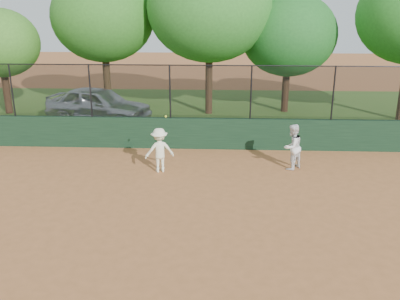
{
  "coord_description": "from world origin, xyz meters",
  "views": [
    {
      "loc": [
        1.4,
        -10.29,
        5.37
      ],
      "look_at": [
        0.8,
        2.2,
        1.2
      ],
      "focal_mm": 40.0,
      "sensor_mm": 36.0,
      "label": 1
    }
  ],
  "objects_px": {
    "parked_car": "(99,105)",
    "tree_2": "(209,7)",
    "player_second": "(292,147)",
    "tree_0": "(0,43)",
    "player_main": "(160,150)",
    "tree_3": "(289,35)",
    "tree_1": "(103,17)"
  },
  "relations": [
    {
      "from": "parked_car",
      "to": "tree_3",
      "type": "bearing_deg",
      "value": -57.29
    },
    {
      "from": "tree_1",
      "to": "tree_3",
      "type": "xyz_separation_m",
      "value": [
        9.1,
        0.19,
        -0.83
      ]
    },
    {
      "from": "parked_car",
      "to": "tree_2",
      "type": "relative_size",
      "value": 0.64
    },
    {
      "from": "tree_2",
      "to": "tree_0",
      "type": "bearing_deg",
      "value": -177.72
    },
    {
      "from": "tree_1",
      "to": "tree_3",
      "type": "relative_size",
      "value": 1.17
    },
    {
      "from": "parked_car",
      "to": "tree_3",
      "type": "xyz_separation_m",
      "value": [
        8.92,
        2.66,
        2.99
      ]
    },
    {
      "from": "tree_0",
      "to": "player_main",
      "type": "bearing_deg",
      "value": -41.76
    },
    {
      "from": "player_main",
      "to": "tree_0",
      "type": "relative_size",
      "value": 0.38
    },
    {
      "from": "tree_1",
      "to": "tree_2",
      "type": "distance_m",
      "value": 5.26
    },
    {
      "from": "tree_1",
      "to": "tree_2",
      "type": "xyz_separation_m",
      "value": [
        5.22,
        -0.43,
        0.46
      ]
    },
    {
      "from": "parked_car",
      "to": "tree_0",
      "type": "height_order",
      "value": "tree_0"
    },
    {
      "from": "parked_car",
      "to": "tree_1",
      "type": "height_order",
      "value": "tree_1"
    },
    {
      "from": "player_main",
      "to": "tree_0",
      "type": "height_order",
      "value": "tree_0"
    },
    {
      "from": "tree_1",
      "to": "player_main",
      "type": "bearing_deg",
      "value": -66.05
    },
    {
      "from": "parked_car",
      "to": "player_second",
      "type": "height_order",
      "value": "parked_car"
    },
    {
      "from": "tree_0",
      "to": "tree_3",
      "type": "distance_m",
      "value": 14.05
    },
    {
      "from": "parked_car",
      "to": "tree_1",
      "type": "bearing_deg",
      "value": 20.07
    },
    {
      "from": "player_second",
      "to": "tree_3",
      "type": "height_order",
      "value": "tree_3"
    },
    {
      "from": "player_second",
      "to": "tree_0",
      "type": "xyz_separation_m",
      "value": [
        -13.14,
        7.35,
        2.69
      ]
    },
    {
      "from": "player_main",
      "to": "tree_1",
      "type": "relative_size",
      "value": 0.29
    },
    {
      "from": "tree_1",
      "to": "parked_car",
      "type": "bearing_deg",
      "value": -86.02
    },
    {
      "from": "parked_car",
      "to": "player_second",
      "type": "relative_size",
      "value": 3.18
    },
    {
      "from": "tree_0",
      "to": "parked_car",
      "type": "bearing_deg",
      "value": -17.93
    },
    {
      "from": "player_main",
      "to": "tree_1",
      "type": "bearing_deg",
      "value": 113.95
    },
    {
      "from": "parked_car",
      "to": "tree_3",
      "type": "distance_m",
      "value": 9.78
    },
    {
      "from": "tree_0",
      "to": "tree_1",
      "type": "bearing_deg",
      "value": 9.58
    },
    {
      "from": "player_second",
      "to": "tree_2",
      "type": "height_order",
      "value": "tree_2"
    },
    {
      "from": "player_second",
      "to": "tree_1",
      "type": "relative_size",
      "value": 0.23
    },
    {
      "from": "player_main",
      "to": "parked_car",
      "type": "bearing_deg",
      "value": 120.73
    },
    {
      "from": "player_second",
      "to": "player_main",
      "type": "bearing_deg",
      "value": -36.65
    },
    {
      "from": "parked_car",
      "to": "player_main",
      "type": "distance_m",
      "value": 7.17
    },
    {
      "from": "player_second",
      "to": "player_main",
      "type": "distance_m",
      "value": 4.41
    }
  ]
}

